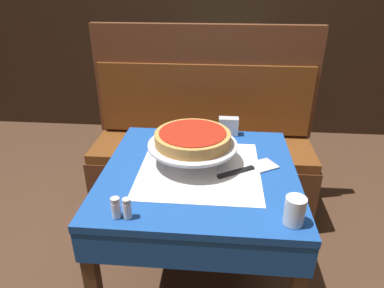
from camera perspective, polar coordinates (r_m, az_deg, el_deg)
dining_table_front at (r=1.52m, az=1.24°, el=-7.40°), size 0.82×0.82×0.73m
dining_table_rear at (r=2.97m, az=5.90°, el=9.69°), size 0.66×0.66×0.72m
booth_bench at (r=2.28m, az=1.71°, el=-2.68°), size 1.42×0.44×1.21m
back_wall_panel at (r=3.35m, az=3.95°, el=21.80°), size 6.00×0.04×2.40m
pizza_pan_stand at (r=1.47m, az=0.10°, el=-0.22°), size 0.39×0.39×0.09m
deep_dish_pizza at (r=1.46m, az=0.10°, el=1.06°), size 0.32×0.32×0.05m
pizza_server at (r=1.47m, az=9.58°, el=-4.06°), size 0.27×0.19×0.01m
water_glass_near at (r=1.19m, az=16.74°, el=-10.61°), size 0.07×0.07×0.10m
salt_shaker at (r=1.20m, az=-12.57°, el=-10.32°), size 0.03×0.03×0.08m
pepper_shaker at (r=1.19m, az=-10.76°, el=-10.50°), size 0.03×0.03×0.08m
napkin_holder at (r=1.76m, az=6.09°, el=2.99°), size 0.10×0.05×0.09m
condiment_caddy at (r=2.99m, az=6.46°, el=12.76°), size 0.13×0.13×0.17m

